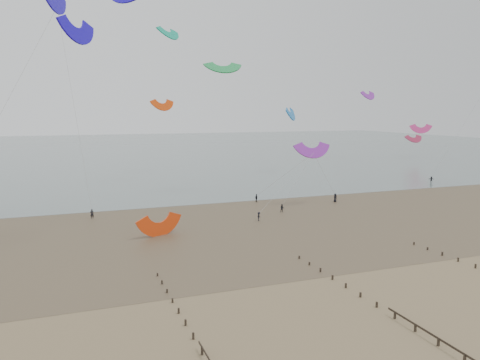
% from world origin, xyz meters
% --- Properties ---
extents(ground, '(500.00, 500.00, 0.00)m').
position_xyz_m(ground, '(0.00, 0.00, 0.00)').
color(ground, brown).
rests_on(ground, ground).
extents(sea_and_shore, '(500.00, 665.00, 0.03)m').
position_xyz_m(sea_and_shore, '(-4.08, 34.40, 0.01)').
color(sea_and_shore, '#475654').
rests_on(sea_and_shore, ground).
extents(kitesurfer_lead, '(0.62, 0.42, 1.68)m').
position_xyz_m(kitesurfer_lead, '(-19.32, 44.66, 0.84)').
color(kitesurfer_lead, black).
rests_on(kitesurfer_lead, ground).
extents(kitesurfers, '(131.42, 25.65, 1.77)m').
position_xyz_m(kitesurfers, '(31.21, 45.62, 0.81)').
color(kitesurfers, black).
rests_on(kitesurfers, ground).
extents(grounded_kite, '(7.89, 7.10, 3.57)m').
position_xyz_m(grounded_kite, '(-10.38, 29.34, 0.00)').
color(grounded_kite, red).
rests_on(grounded_kite, ground).
extents(kites_airborne, '(218.70, 118.61, 41.78)m').
position_xyz_m(kites_airborne, '(-15.15, 87.15, 23.29)').
color(kites_airborne, '#1D9044').
rests_on(kites_airborne, ground).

